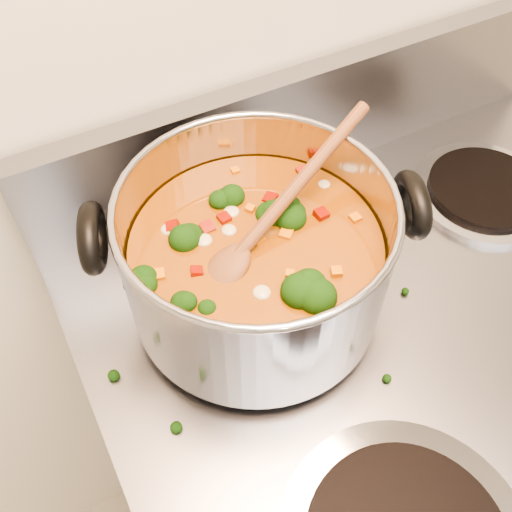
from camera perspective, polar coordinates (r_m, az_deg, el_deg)
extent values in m
cube|color=gray|center=(1.09, 12.47, -19.95)|extent=(0.77, 0.67, 0.92)
cube|color=gray|center=(0.78, 5.52, 13.36)|extent=(0.77, 0.03, 0.16)
cylinder|color=#A5A5AD|center=(0.67, -0.99, -4.14)|extent=(0.19, 0.19, 0.01)
cylinder|color=black|center=(0.66, -1.00, -3.75)|extent=(0.15, 0.15, 0.01)
cylinder|color=#A5A5AD|center=(0.84, 21.83, 5.98)|extent=(0.19, 0.19, 0.01)
cylinder|color=black|center=(0.84, 21.99, 6.36)|extent=(0.15, 0.15, 0.01)
cylinder|color=#A7A7AF|center=(0.60, 0.00, 0.16)|extent=(0.28, 0.28, 0.15)
torus|color=#A7A7AF|center=(0.54, 0.00, 5.10)|extent=(0.28, 0.28, 0.01)
cylinder|color=#82490B|center=(0.62, 0.00, -1.43)|extent=(0.26, 0.26, 0.09)
torus|color=black|center=(0.56, -16.00, 1.76)|extent=(0.05, 0.08, 0.08)
torus|color=black|center=(0.59, 15.29, 4.98)|extent=(0.05, 0.08, 0.08)
ellipsoid|color=black|center=(0.59, -1.31, 2.53)|extent=(0.04, 0.04, 0.03)
ellipsoid|color=black|center=(0.57, 3.59, 0.06)|extent=(0.04, 0.04, 0.03)
ellipsoid|color=black|center=(0.54, -2.32, -3.55)|extent=(0.04, 0.04, 0.03)
ellipsoid|color=black|center=(0.60, -0.73, 3.66)|extent=(0.04, 0.04, 0.03)
ellipsoid|color=black|center=(0.54, 1.23, -4.73)|extent=(0.04, 0.04, 0.03)
ellipsoid|color=black|center=(0.61, -8.40, 3.77)|extent=(0.04, 0.04, 0.03)
ellipsoid|color=black|center=(0.61, 2.45, 4.30)|extent=(0.04, 0.04, 0.03)
ellipsoid|color=black|center=(0.63, -7.63, 5.96)|extent=(0.04, 0.04, 0.03)
ellipsoid|color=#8B1005|center=(0.63, 7.95, 5.78)|extent=(0.01, 0.01, 0.01)
ellipsoid|color=#8B1005|center=(0.56, 9.55, -2.81)|extent=(0.01, 0.01, 0.01)
ellipsoid|color=#8B1005|center=(0.55, 10.17, -3.24)|extent=(0.01, 0.01, 0.01)
ellipsoid|color=#8B1005|center=(0.63, -9.37, 5.24)|extent=(0.01, 0.01, 0.01)
ellipsoid|color=#8B1005|center=(0.60, -8.92, 2.52)|extent=(0.01, 0.01, 0.01)
ellipsoid|color=#8B1005|center=(0.55, 6.78, -3.98)|extent=(0.01, 0.01, 0.01)
ellipsoid|color=#8B1005|center=(0.59, 6.42, 1.65)|extent=(0.01, 0.01, 0.01)
ellipsoid|color=#8B1005|center=(0.64, 7.04, 6.92)|extent=(0.01, 0.01, 0.01)
ellipsoid|color=#8B1005|center=(0.60, -3.64, 3.41)|extent=(0.01, 0.01, 0.01)
ellipsoid|color=#8B1005|center=(0.60, -3.91, 3.64)|extent=(0.01, 0.01, 0.01)
ellipsoid|color=orange|center=(0.58, -8.17, 0.37)|extent=(0.01, 0.01, 0.01)
ellipsoid|color=orange|center=(0.57, 7.54, -1.06)|extent=(0.01, 0.01, 0.01)
ellipsoid|color=orange|center=(0.60, -0.74, 3.03)|extent=(0.01, 0.01, 0.01)
ellipsoid|color=orange|center=(0.54, -0.91, -4.69)|extent=(0.01, 0.01, 0.01)
ellipsoid|color=orange|center=(0.61, 1.17, 4.65)|extent=(0.01, 0.01, 0.01)
ellipsoid|color=orange|center=(0.56, 0.50, -1.03)|extent=(0.01, 0.01, 0.01)
ellipsoid|color=orange|center=(0.55, 9.22, -3.80)|extent=(0.01, 0.01, 0.01)
ellipsoid|color=orange|center=(0.61, 2.24, 4.63)|extent=(0.01, 0.01, 0.01)
ellipsoid|color=orange|center=(0.60, -0.14, 3.94)|extent=(0.01, 0.01, 0.01)
ellipsoid|color=beige|center=(0.54, 1.20, -4.93)|extent=(0.02, 0.02, 0.01)
ellipsoid|color=beige|center=(0.64, -8.25, 6.37)|extent=(0.02, 0.02, 0.01)
ellipsoid|color=beige|center=(0.59, 1.00, 1.90)|extent=(0.02, 0.02, 0.01)
ellipsoid|color=beige|center=(0.57, 0.04, -0.55)|extent=(0.02, 0.02, 0.01)
ellipsoid|color=beige|center=(0.59, -7.62, 1.68)|extent=(0.02, 0.02, 0.01)
ellipsoid|color=beige|center=(0.59, -9.59, 1.91)|extent=(0.02, 0.02, 0.01)
ellipsoid|color=brown|center=(0.56, -3.08, -1.40)|extent=(0.08, 0.06, 0.04)
cylinder|color=brown|center=(0.59, 4.14, 7.07)|extent=(0.21, 0.09, 0.09)
ellipsoid|color=black|center=(0.77, 4.76, 5.70)|extent=(0.01, 0.01, 0.01)
ellipsoid|color=black|center=(0.62, -13.55, -15.15)|extent=(0.01, 0.01, 0.01)
ellipsoid|color=black|center=(0.58, 0.55, -21.08)|extent=(0.01, 0.01, 0.01)
ellipsoid|color=black|center=(0.65, 15.71, -10.12)|extent=(0.01, 0.01, 0.01)
ellipsoid|color=black|center=(0.72, -18.71, -2.23)|extent=(0.01, 0.01, 0.01)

